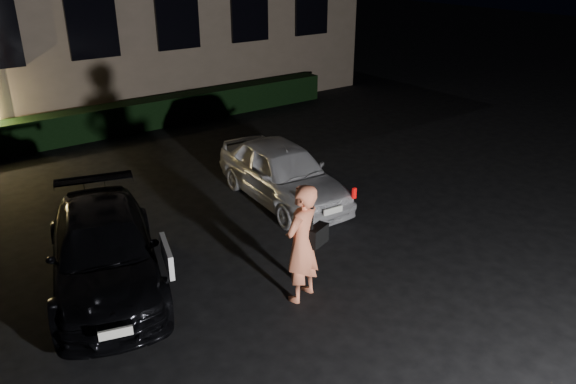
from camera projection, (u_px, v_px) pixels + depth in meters
ground at (354, 302)px, 8.75m from camera, size 80.00×80.00×0.00m
hedge at (110, 120)px, 16.32m from camera, size 15.00×0.70×0.85m
sedan at (104, 251)px, 9.02m from camera, size 2.73×4.40×1.19m
hatch at (283, 172)px, 12.02m from camera, size 1.82×3.88×1.28m
man at (302, 243)px, 8.50m from camera, size 0.89×0.66×1.92m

